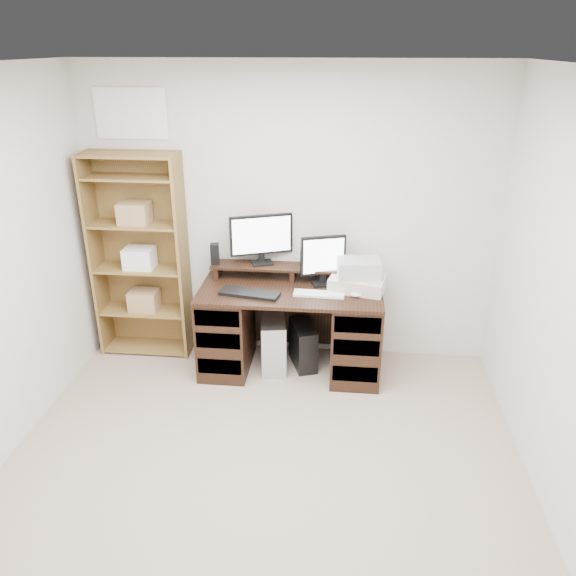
% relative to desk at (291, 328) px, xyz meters
% --- Properties ---
extents(room, '(3.54, 4.04, 2.54)m').
position_rel_desk_xyz_m(room, '(-0.06, -1.64, 0.86)').
color(room, tan).
rests_on(room, ground).
extents(desk, '(1.50, 0.70, 0.75)m').
position_rel_desk_xyz_m(desk, '(0.00, 0.00, 0.00)').
color(desk, black).
rests_on(desk, ground).
extents(riser_shelf, '(1.40, 0.22, 0.12)m').
position_rel_desk_xyz_m(riser_shelf, '(-0.00, 0.21, 0.45)').
color(riser_shelf, black).
rests_on(riser_shelf, desk).
extents(monitor_wide, '(0.51, 0.22, 0.42)m').
position_rel_desk_xyz_m(monitor_wide, '(-0.27, 0.25, 0.72)').
color(monitor_wide, black).
rests_on(monitor_wide, riser_shelf).
extents(monitor_small, '(0.37, 0.19, 0.42)m').
position_rel_desk_xyz_m(monitor_small, '(0.25, 0.14, 0.59)').
color(monitor_small, black).
rests_on(monitor_small, desk).
extents(speaker, '(0.08, 0.08, 0.18)m').
position_rel_desk_xyz_m(speaker, '(-0.67, 0.20, 0.57)').
color(speaker, black).
rests_on(speaker, riser_shelf).
extents(keyboard_black, '(0.50, 0.24, 0.03)m').
position_rel_desk_xyz_m(keyboard_black, '(-0.32, -0.15, 0.37)').
color(keyboard_black, black).
rests_on(keyboard_black, desk).
extents(keyboard_white, '(0.41, 0.14, 0.02)m').
position_rel_desk_xyz_m(keyboard_white, '(0.24, -0.10, 0.37)').
color(keyboard_white, silver).
rests_on(keyboard_white, desk).
extents(mouse, '(0.10, 0.06, 0.04)m').
position_rel_desk_xyz_m(mouse, '(0.53, -0.10, 0.38)').
color(mouse, silver).
rests_on(mouse, desk).
extents(printer, '(0.50, 0.42, 0.11)m').
position_rel_desk_xyz_m(printer, '(0.55, 0.06, 0.42)').
color(printer, '#BEB5A6').
rests_on(printer, desk).
extents(basket, '(0.36, 0.27, 0.14)m').
position_rel_desk_xyz_m(basket, '(0.55, 0.06, 0.54)').
color(basket, '#A3A7AE').
rests_on(basket, printer).
extents(tower_silver, '(0.28, 0.49, 0.46)m').
position_rel_desk_xyz_m(tower_silver, '(-0.16, 0.03, -0.16)').
color(tower_silver, silver).
rests_on(tower_silver, ground).
extents(tower_black, '(0.28, 0.42, 0.38)m').
position_rel_desk_xyz_m(tower_black, '(0.10, 0.06, -0.20)').
color(tower_black, black).
rests_on(tower_black, ground).
extents(bookshelf, '(0.80, 0.30, 1.80)m').
position_rel_desk_xyz_m(bookshelf, '(-1.33, 0.21, 0.53)').
color(bookshelf, olive).
rests_on(bookshelf, ground).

